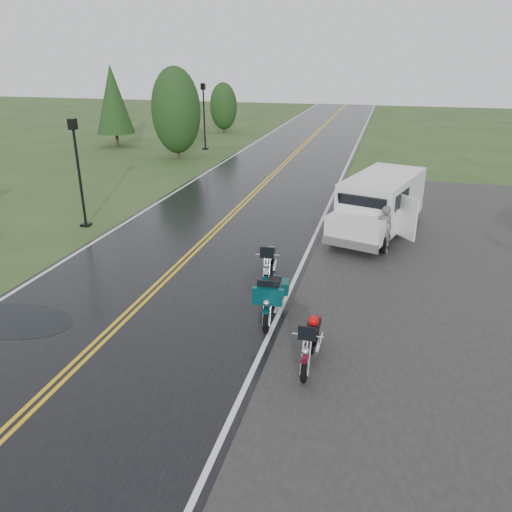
{
  "coord_description": "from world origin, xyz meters",
  "views": [
    {
      "loc": [
        6.17,
        -10.7,
        6.33
      ],
      "look_at": [
        2.8,
        2.0,
        1.0
      ],
      "focal_mm": 35.0,
      "sensor_mm": 36.0,
      "label": 1
    }
  ],
  "objects_px": {
    "van_white": "(338,214)",
    "lamp_post_near_left": "(79,174)",
    "motorcycle_red": "(305,359)",
    "lamp_post_far_left": "(204,117)",
    "person_at_van": "(383,231)",
    "motorcycle_silver": "(266,272)",
    "motorcycle_teal": "(267,310)"
  },
  "relations": [
    {
      "from": "van_white",
      "to": "lamp_post_near_left",
      "type": "bearing_deg",
      "value": -160.6
    },
    {
      "from": "motorcycle_red",
      "to": "lamp_post_near_left",
      "type": "bearing_deg",
      "value": 141.75
    },
    {
      "from": "lamp_post_far_left",
      "to": "motorcycle_red",
      "type": "bearing_deg",
      "value": -65.56
    },
    {
      "from": "motorcycle_red",
      "to": "person_at_van",
      "type": "xyz_separation_m",
      "value": [
        1.32,
        7.78,
        0.24
      ]
    },
    {
      "from": "lamp_post_far_left",
      "to": "van_white",
      "type": "bearing_deg",
      "value": -56.46
    },
    {
      "from": "motorcycle_silver",
      "to": "lamp_post_far_left",
      "type": "distance_m",
      "value": 23.48
    },
    {
      "from": "motorcycle_teal",
      "to": "van_white",
      "type": "xyz_separation_m",
      "value": [
        0.93,
        6.68,
        0.44
      ]
    },
    {
      "from": "van_white",
      "to": "person_at_van",
      "type": "height_order",
      "value": "van_white"
    },
    {
      "from": "van_white",
      "to": "motorcycle_teal",
      "type": "bearing_deg",
      "value": -81.41
    },
    {
      "from": "motorcycle_silver",
      "to": "lamp_post_near_left",
      "type": "height_order",
      "value": "lamp_post_near_left"
    },
    {
      "from": "motorcycle_red",
      "to": "van_white",
      "type": "distance_m",
      "value": 8.4
    },
    {
      "from": "motorcycle_teal",
      "to": "motorcycle_red",
      "type": "bearing_deg",
      "value": -59.42
    },
    {
      "from": "lamp_post_far_left",
      "to": "lamp_post_near_left",
      "type": "bearing_deg",
      "value": -85.48
    },
    {
      "from": "motorcycle_red",
      "to": "person_at_van",
      "type": "relative_size",
      "value": 1.21
    },
    {
      "from": "motorcycle_red",
      "to": "van_white",
      "type": "height_order",
      "value": "van_white"
    },
    {
      "from": "motorcycle_silver",
      "to": "van_white",
      "type": "height_order",
      "value": "van_white"
    },
    {
      "from": "van_white",
      "to": "person_at_van",
      "type": "bearing_deg",
      "value": -4.06
    },
    {
      "from": "motorcycle_red",
      "to": "motorcycle_teal",
      "type": "xyz_separation_m",
      "value": [
        -1.22,
        1.7,
        0.06
      ]
    },
    {
      "from": "motorcycle_silver",
      "to": "lamp_post_near_left",
      "type": "bearing_deg",
      "value": 146.01
    },
    {
      "from": "person_at_van",
      "to": "motorcycle_teal",
      "type": "bearing_deg",
      "value": 39.63
    },
    {
      "from": "motorcycle_silver",
      "to": "van_white",
      "type": "xyz_separation_m",
      "value": [
        1.48,
        4.44,
        0.47
      ]
    },
    {
      "from": "motorcycle_red",
      "to": "motorcycle_teal",
      "type": "relative_size",
      "value": 0.91
    },
    {
      "from": "motorcycle_silver",
      "to": "lamp_post_far_left",
      "type": "bearing_deg",
      "value": 105.81
    },
    {
      "from": "motorcycle_teal",
      "to": "person_at_van",
      "type": "distance_m",
      "value": 6.59
    },
    {
      "from": "motorcycle_teal",
      "to": "person_at_van",
      "type": "xyz_separation_m",
      "value": [
        2.54,
        6.08,
        0.18
      ]
    },
    {
      "from": "van_white",
      "to": "lamp_post_far_left",
      "type": "xyz_separation_m",
      "value": [
        -11.19,
        16.88,
        1.16
      ]
    },
    {
      "from": "motorcycle_red",
      "to": "motorcycle_silver",
      "type": "bearing_deg",
      "value": 113.94
    },
    {
      "from": "lamp_post_near_left",
      "to": "motorcycle_red",
      "type": "bearing_deg",
      "value": -37.96
    },
    {
      "from": "motorcycle_teal",
      "to": "van_white",
      "type": "height_order",
      "value": "van_white"
    },
    {
      "from": "motorcycle_silver",
      "to": "lamp_post_near_left",
      "type": "distance_m",
      "value": 9.33
    },
    {
      "from": "motorcycle_teal",
      "to": "motorcycle_silver",
      "type": "distance_m",
      "value": 2.31
    },
    {
      "from": "motorcycle_teal",
      "to": "lamp_post_near_left",
      "type": "relative_size",
      "value": 0.54
    }
  ]
}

